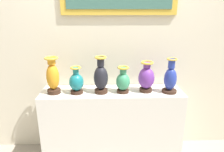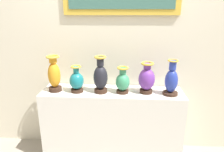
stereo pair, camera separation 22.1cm
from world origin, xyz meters
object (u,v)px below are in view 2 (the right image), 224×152
vase_amber (54,75)px  vase_cobalt (171,81)px  vase_violet (147,79)px  vase_onyx (101,77)px  vase_teal (77,81)px  vase_jade (123,81)px

vase_amber → vase_cobalt: (1.24, -0.02, -0.03)m
vase_amber → vase_violet: 0.99m
vase_violet → vase_cobalt: size_ratio=0.89×
vase_amber → vase_violet: (0.99, 0.01, -0.03)m
vase_amber → vase_onyx: vase_onyx is taller
vase_teal → vase_violet: bearing=1.7°
vase_amber → vase_cobalt: size_ratio=1.05×
vase_amber → vase_jade: vase_amber is taller
vase_amber → vase_jade: (0.74, -0.00, -0.06)m
vase_teal → vase_cobalt: size_ratio=0.78×
vase_jade → vase_teal: bearing=-179.3°
vase_jade → vase_cobalt: bearing=-2.2°
vase_violet → vase_teal: bearing=-178.3°
vase_onyx → vase_cobalt: vase_onyx is taller
vase_violet → vase_cobalt: vase_cobalt is taller
vase_onyx → vase_jade: (0.23, 0.00, -0.05)m
vase_teal → vase_jade: bearing=0.7°
vase_teal → vase_jade: size_ratio=1.02×
vase_amber → vase_cobalt: vase_amber is taller
vase_amber → vase_jade: size_ratio=1.38×
vase_jade → vase_cobalt: 0.50m
vase_amber → vase_onyx: (0.50, -0.01, -0.01)m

